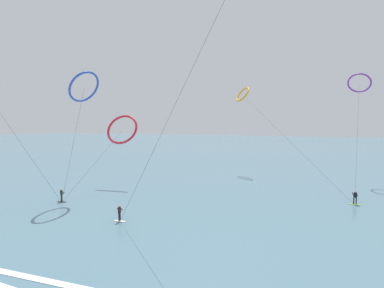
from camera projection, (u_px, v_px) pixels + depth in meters
name	position (u px, v px, depth m)	size (l,w,h in m)	color
sea_water	(255.00, 148.00, 106.71)	(400.00, 200.00, 0.08)	slate
surfer_ivory	(120.00, 214.00, 27.15)	(1.40, 0.62, 1.70)	silver
surfer_lime	(355.00, 198.00, 32.75)	(1.40, 0.60, 1.70)	#8CC62D
surfer_charcoal	(62.00, 196.00, 33.77)	(1.40, 0.71, 1.70)	black
kite_amber	(243.00, 95.00, 55.16)	(18.18, 22.03, 17.55)	orange
kite_violet	(359.00, 83.00, 45.80)	(6.26, 18.21, 18.52)	purple
kite_cobalt	(84.00, 87.00, 35.72)	(3.41, 6.07, 16.92)	#2647B7
kite_crimson	(122.00, 129.00, 43.15)	(5.42, 12.77, 11.45)	red
wave_crest_far	(70.00, 287.00, 16.38)	(15.41, 0.50, 0.12)	white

